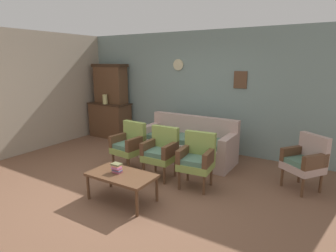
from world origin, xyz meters
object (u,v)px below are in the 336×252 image
at_px(book_stack_on_table, 117,168).
at_px(armchair_near_cabinet, 129,143).
at_px(armchair_row_middle, 197,158).
at_px(vase_on_cabinet, 105,99).
at_px(floral_couch, 188,145).
at_px(side_cabinet, 110,120).
at_px(wingback_chair_by_fireplace, 305,160).
at_px(coffee_table, 122,177).
at_px(armchair_by_doorway, 161,150).

bearing_deg(book_stack_on_table, armchair_near_cabinet, 120.57).
bearing_deg(armchair_row_middle, vase_on_cabinet, 157.29).
bearing_deg(armchair_row_middle, floral_couch, 124.03).
relative_size(side_cabinet, vase_on_cabinet, 4.57).
bearing_deg(side_cabinet, wingback_chair_by_fireplace, -8.88).
distance_m(side_cabinet, coffee_table, 3.71).
distance_m(floral_couch, armchair_near_cabinet, 1.26).
height_order(armchair_near_cabinet, armchair_by_doorway, same).
bearing_deg(armchair_row_middle, armchair_by_doorway, 178.45).
xyz_separation_m(floral_couch, wingback_chair_by_fireplace, (2.23, -0.24, 0.17)).
height_order(armchair_by_doorway, coffee_table, armchair_by_doorway).
relative_size(floral_couch, coffee_table, 1.97).
bearing_deg(coffee_table, armchair_by_doorway, 88.63).
relative_size(armchair_row_middle, coffee_table, 0.90).
relative_size(floral_couch, armchair_near_cabinet, 2.19).
relative_size(side_cabinet, armchair_row_middle, 1.28).
xyz_separation_m(floral_couch, armchair_by_doorway, (0.00, -1.04, 0.17)).
bearing_deg(floral_couch, armchair_by_doorway, -89.95).
relative_size(armchair_by_doorway, armchair_row_middle, 1.00).
bearing_deg(floral_couch, coffee_table, -90.66).
height_order(floral_couch, wingback_chair_by_fireplace, same).
xyz_separation_m(coffee_table, book_stack_on_table, (-0.10, 0.01, 0.12)).
bearing_deg(vase_on_cabinet, armchair_by_doorway, -27.64).
relative_size(armchair_near_cabinet, wingback_chair_by_fireplace, 1.00).
height_order(side_cabinet, armchair_row_middle, side_cabinet).
bearing_deg(armchair_by_doorway, side_cabinet, 149.65).
bearing_deg(armchair_row_middle, coffee_table, -126.11).
bearing_deg(wingback_chair_by_fireplace, armchair_by_doorway, -160.31).
bearing_deg(armchair_by_doorway, coffee_table, -91.37).
bearing_deg(vase_on_cabinet, book_stack_on_table, -43.59).
xyz_separation_m(side_cabinet, coffee_table, (2.65, -2.59, -0.09)).
xyz_separation_m(side_cabinet, armchair_by_doorway, (2.67, -1.57, 0.03)).
relative_size(side_cabinet, wingback_chair_by_fireplace, 1.28).
bearing_deg(wingback_chair_by_fireplace, coffee_table, -141.02).
relative_size(vase_on_cabinet, coffee_table, 0.25).
distance_m(side_cabinet, armchair_row_middle, 3.74).
bearing_deg(armchair_near_cabinet, armchair_row_middle, -1.80).
bearing_deg(wingback_chair_by_fireplace, floral_couch, 173.97).
relative_size(armchair_by_doorway, wingback_chair_by_fireplace, 1.00).
relative_size(vase_on_cabinet, armchair_row_middle, 0.28).
bearing_deg(side_cabinet, vase_on_cabinet, -82.89).
bearing_deg(book_stack_on_table, side_cabinet, 134.63).
distance_m(floral_couch, wingback_chair_by_fireplace, 2.25).
height_order(wingback_chair_by_fireplace, coffee_table, wingback_chair_by_fireplace).
relative_size(armchair_row_middle, wingback_chair_by_fireplace, 1.00).
distance_m(vase_on_cabinet, coffee_table, 3.63).
xyz_separation_m(armchair_near_cabinet, book_stack_on_table, (0.62, -1.05, -0.01)).
relative_size(armchair_near_cabinet, armchair_row_middle, 1.00).
xyz_separation_m(armchair_by_doorway, coffee_table, (-0.02, -1.03, -0.12)).
bearing_deg(floral_couch, armchair_near_cabinet, -126.20).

